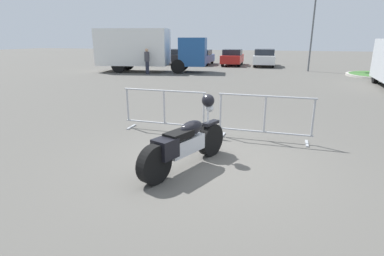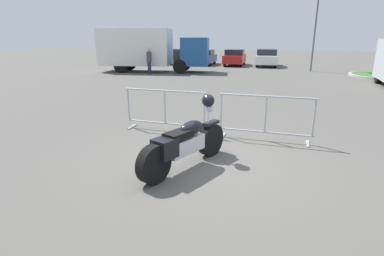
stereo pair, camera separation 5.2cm
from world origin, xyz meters
The scene contains 12 objects.
ground_plane centered at (0.00, 0.00, 0.00)m, with size 120.00×120.00×0.00m, color #54514C.
motorcycle centered at (-0.36, -0.40, 0.49)m, with size 0.98×2.18×1.28m.
crowd_barrier_near centered at (-1.61, 1.64, 0.55)m, with size 2.19×0.45×1.07m.
crowd_barrier_far centered at (0.90, 1.64, 0.55)m, with size 2.19×0.45×1.07m.
box_truck centered at (-8.44, 14.81, 1.64)m, with size 7.98×3.62×2.98m.
parked_car_tan centered at (-11.79, 21.87, 0.75)m, with size 2.04×4.47×1.49m.
parked_car_black centered at (-9.00, 22.37, 0.70)m, with size 1.89×4.14×1.37m.
parked_car_blue centered at (-6.22, 21.98, 0.68)m, with size 1.85×4.06×1.35m.
parked_car_red centered at (-3.43, 22.06, 0.71)m, with size 1.94×4.24×1.41m.
parked_car_white centered at (-0.64, 22.02, 0.74)m, with size 2.00×4.39×1.46m.
pedestrian centered at (-7.69, 13.38, 0.92)m, with size 0.47×0.47×1.69m.
street_lamp centered at (2.81, 18.70, 3.71)m, with size 0.36×0.70×5.68m.
Camera 2 is at (1.34, -5.25, 2.30)m, focal length 28.00 mm.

